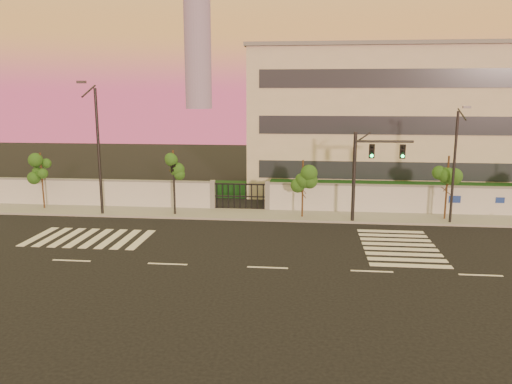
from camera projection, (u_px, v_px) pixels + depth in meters
ground at (268, 268)px, 24.31m from camera, size 120.00×120.00×0.00m
sidewalk at (280, 215)px, 34.54m from camera, size 60.00×3.00×0.15m
perimeter_wall at (283, 197)px, 35.80m from camera, size 60.00×0.36×2.20m
hedge_row at (298, 193)px, 38.42m from camera, size 41.00×4.25×1.80m
institutional_building at (391, 120)px, 43.67m from camera, size 24.40×12.40×12.25m
distant_skyscraper at (197, 2)px, 292.40m from camera, size 16.00×16.00×118.00m
road_markings at (245, 244)px, 28.14m from camera, size 57.00×7.62×0.02m
street_tree_b at (42, 168)px, 35.92m from camera, size 1.37×1.09×4.21m
street_tree_c at (174, 167)px, 34.50m from camera, size 1.57×1.25×4.55m
street_tree_d at (303, 176)px, 33.41m from camera, size 1.49×1.19×4.02m
street_tree_e at (448, 173)px, 32.74m from camera, size 1.51×1.20×4.38m
traffic_signal_main at (366, 166)px, 32.04m from camera, size 3.77×0.42×5.95m
traffic_signal_secondary at (174, 180)px, 34.16m from camera, size 0.32×0.32×4.06m
streetlight_west at (97, 145)px, 33.73m from camera, size 0.55×2.20×9.15m
streetlight_east at (455, 162)px, 31.52m from camera, size 0.46×1.84×7.64m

